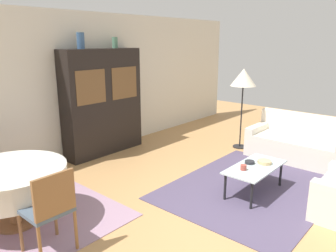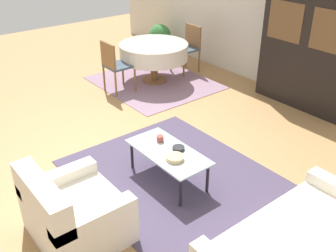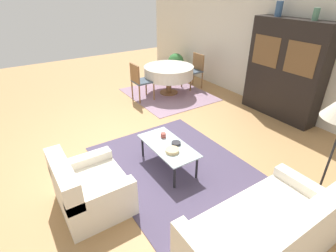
% 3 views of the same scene
% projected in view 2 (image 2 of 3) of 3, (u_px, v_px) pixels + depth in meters
% --- Properties ---
extents(ground_plane, '(14.00, 14.00, 0.00)m').
position_uv_depth(ground_plane, '(113.00, 158.00, 5.24)').
color(ground_plane, tan).
extents(wall_back, '(10.00, 0.06, 2.70)m').
position_uv_depth(wall_back, '(294.00, 17.00, 6.57)').
color(wall_back, beige).
rests_on(wall_back, ground_plane).
extents(area_rug, '(2.76, 2.10, 0.01)m').
position_uv_depth(area_rug, '(181.00, 182.00, 4.77)').
color(area_rug, '#4C425B').
rests_on(area_rug, ground_plane).
extents(dining_rug, '(2.19, 1.90, 0.01)m').
position_uv_depth(dining_rug, '(154.00, 82.00, 7.55)').
color(dining_rug, gray).
rests_on(dining_rug, ground_plane).
extents(couch, '(0.89, 1.77, 0.82)m').
position_uv_depth(couch, '(303.00, 252.00, 3.40)').
color(couch, silver).
rests_on(couch, ground_plane).
extents(armchair, '(0.93, 0.83, 0.79)m').
position_uv_depth(armchair, '(73.00, 213.00, 3.84)').
color(armchair, silver).
rests_on(armchair, ground_plane).
extents(coffee_table, '(1.07, 0.52, 0.40)m').
position_uv_depth(coffee_table, '(168.00, 154.00, 4.64)').
color(coffee_table, black).
rests_on(coffee_table, area_rug).
extents(display_cabinet, '(1.65, 0.41, 2.03)m').
position_uv_depth(display_cabinet, '(311.00, 47.00, 6.21)').
color(display_cabinet, black).
rests_on(display_cabinet, ground_plane).
extents(dining_table, '(1.29, 1.29, 0.73)m').
position_uv_depth(dining_table, '(154.00, 51.00, 7.36)').
color(dining_table, brown).
rests_on(dining_table, dining_rug).
extents(dining_chair_near, '(0.44, 0.44, 0.92)m').
position_uv_depth(dining_chair_near, '(115.00, 63.00, 6.91)').
color(dining_chair_near, brown).
rests_on(dining_chair_near, dining_rug).
extents(dining_chair_far, '(0.44, 0.44, 0.92)m').
position_uv_depth(dining_chair_far, '(188.00, 45.00, 7.85)').
color(dining_chair_far, brown).
rests_on(dining_chair_far, dining_rug).
extents(cup, '(0.09, 0.09, 0.08)m').
position_uv_depth(cup, '(160.00, 139.00, 4.80)').
color(cup, '#9E4238').
rests_on(cup, coffee_table).
extents(bowl, '(0.21, 0.21, 0.05)m').
position_uv_depth(bowl, '(175.00, 158.00, 4.44)').
color(bowl, tan).
rests_on(bowl, coffee_table).
extents(bowl_small, '(0.14, 0.14, 0.04)m').
position_uv_depth(bowl_small, '(178.00, 148.00, 4.63)').
color(bowl_small, '#232328').
rests_on(bowl_small, coffee_table).
extents(potted_plant, '(0.50, 0.50, 0.69)m').
position_uv_depth(potted_plant, '(160.00, 38.00, 8.88)').
color(potted_plant, beige).
rests_on(potted_plant, ground_plane).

